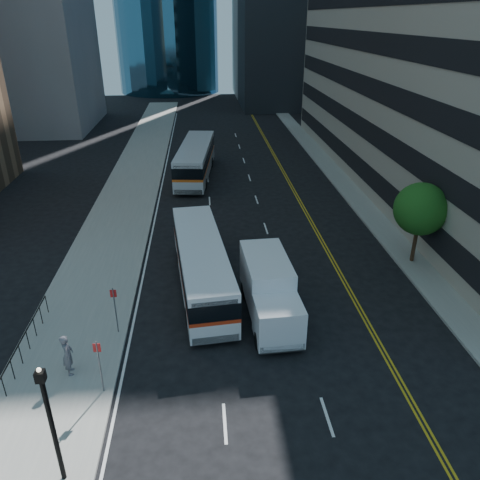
# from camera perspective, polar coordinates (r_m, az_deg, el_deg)

# --- Properties ---
(ground) EXTENTS (160.00, 160.00, 0.00)m
(ground) POSITION_cam_1_polar(r_m,az_deg,el_deg) (22.56, 6.72, -13.32)
(ground) COLOR black
(ground) RESTS_ON ground
(sidewalk_west) EXTENTS (5.00, 90.00, 0.15)m
(sidewalk_west) POSITION_cam_1_polar(r_m,az_deg,el_deg) (44.89, -12.92, 6.74)
(sidewalk_west) COLOR gray
(sidewalk_west) RESTS_ON ground
(sidewalk_east) EXTENTS (2.00, 90.00, 0.15)m
(sidewalk_east) POSITION_cam_1_polar(r_m,az_deg,el_deg) (46.28, 11.90, 7.41)
(sidewalk_east) COLOR gray
(sidewalk_east) RESTS_ON ground
(street_tree) EXTENTS (3.20, 3.20, 5.10)m
(street_tree) POSITION_cam_1_polar(r_m,az_deg,el_deg) (30.18, 21.16, 3.53)
(street_tree) COLOR #332114
(street_tree) RESTS_ON sidewalk_east
(lamp_post) EXTENTS (0.28, 0.28, 4.56)m
(lamp_post) POSITION_cam_1_polar(r_m,az_deg,el_deg) (16.70, -22.05, -19.78)
(lamp_post) COLOR black
(lamp_post) RESTS_ON sidewalk_west
(bus_front) EXTENTS (3.57, 11.30, 2.86)m
(bus_front) POSITION_cam_1_polar(r_m,az_deg,el_deg) (26.33, -4.71, -2.95)
(bus_front) COLOR white
(bus_front) RESTS_ON ground
(bus_rear) EXTENTS (3.95, 12.34, 3.13)m
(bus_rear) POSITION_cam_1_polar(r_m,az_deg,el_deg) (45.64, -5.45, 9.74)
(bus_rear) COLOR silver
(bus_rear) RESTS_ON ground
(box_truck) EXTENTS (2.51, 6.46, 3.04)m
(box_truck) POSITION_cam_1_polar(r_m,az_deg,el_deg) (23.79, 3.58, -6.15)
(box_truck) COLOR white
(box_truck) RESTS_ON ground
(pedestrian) EXTENTS (0.61, 0.79, 1.93)m
(pedestrian) POSITION_cam_1_polar(r_m,az_deg,el_deg) (21.75, -20.27, -12.98)
(pedestrian) COLOR #5D5C64
(pedestrian) RESTS_ON sidewalk_west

